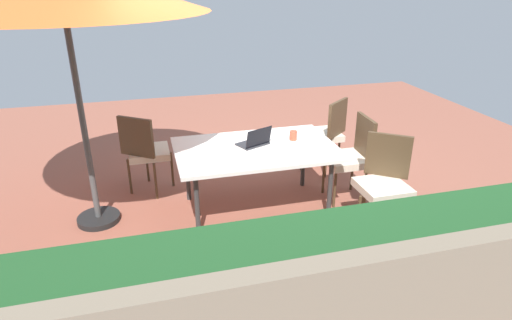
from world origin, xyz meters
TOP-DOWN VIEW (x-y plane):
  - ground_plane at (0.00, 0.00)m, footprint 10.00×10.00m
  - dining_table at (0.00, 0.00)m, footprint 1.71×1.09m
  - chair_southeast at (1.14, -0.71)m, footprint 0.58×0.58m
  - chair_southwest at (-1.14, -0.74)m, footprint 0.58×0.58m
  - chair_west at (-1.10, 0.05)m, footprint 0.47×0.46m
  - chair_northwest at (-1.12, 0.72)m, footprint 0.58×0.58m
  - laptop at (-0.00, -0.06)m, footprint 0.39×0.35m
  - cup at (-0.46, -0.11)m, footprint 0.08×0.08m

SIDE VIEW (x-z plane):
  - ground_plane at x=0.00m, z-range -0.02..0.00m
  - chair_southeast at x=1.14m, z-range 0.06..1.04m
  - chair_southwest at x=-1.14m, z-range 0.06..1.04m
  - chair_west at x=-1.10m, z-range 0.06..1.04m
  - chair_northwest at x=-1.12m, z-range 0.06..1.04m
  - dining_table at x=0.00m, z-range 0.32..1.05m
  - laptop at x=0.00m, z-range 0.67..0.89m
  - cup at x=-0.46m, z-range 0.73..0.84m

